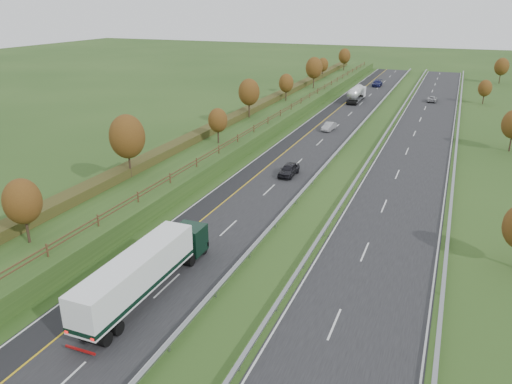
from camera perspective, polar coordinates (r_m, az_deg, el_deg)
ground at (r=78.46m, az=11.31°, el=4.37°), size 400.00×400.00×0.00m
near_carriageway at (r=84.84m, az=6.66°, el=5.90°), size 10.50×200.00×0.04m
far_carriageway at (r=82.28m, az=17.82°, el=4.54°), size 10.50×200.00×0.04m
hard_shoulder at (r=85.86m, az=4.23°, el=6.16°), size 3.00×200.00×0.04m
lane_markings at (r=83.35m, az=10.89°, el=5.41°), size 26.75×200.00×0.01m
embankment_left at (r=88.76m, az=-1.49°, el=7.36°), size 12.00×200.00×2.00m
hedge_left at (r=89.20m, az=-2.69°, el=8.43°), size 2.20×180.00×1.10m
fence_left at (r=86.35m, az=1.17°, el=8.15°), size 0.12×189.06×1.20m
median_barrier_near at (r=83.45m, az=10.46°, el=5.85°), size 0.32×200.00×0.71m
median_barrier_far at (r=82.65m, az=13.93°, el=5.44°), size 0.32×200.00×0.71m
outer_barrier_far at (r=81.99m, az=21.89°, el=4.41°), size 0.32×200.00×0.71m
trees_left at (r=84.48m, az=-2.21°, el=10.37°), size 6.64×164.30×7.66m
trees_far at (r=110.15m, az=26.42°, el=9.61°), size 8.45×118.60×7.12m
box_lorry at (r=40.13m, az=-12.61°, el=-8.73°), size 2.58×16.28×4.06m
road_tanker at (r=120.34m, az=11.42°, el=10.99°), size 2.40×11.22×3.46m
car_dark_near at (r=66.76m, az=3.77°, el=2.55°), size 1.98×4.72×1.60m
car_silver_mid at (r=91.78m, az=8.35°, el=7.43°), size 2.02×4.44×1.41m
car_small_far at (r=143.88m, az=13.69°, el=11.98°), size 2.28×5.56×1.61m
car_oncoming at (r=124.80m, az=19.49°, el=10.01°), size 2.16×4.59×1.27m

